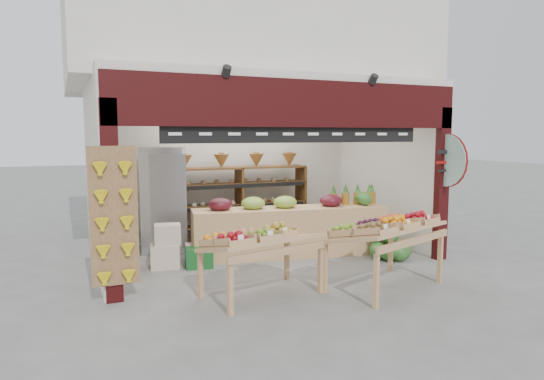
{
  "coord_description": "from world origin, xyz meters",
  "views": [
    {
      "loc": [
        -3.33,
        -7.55,
        2.19
      ],
      "look_at": [
        -0.11,
        -0.2,
        1.27
      ],
      "focal_mm": 32.0,
      "sensor_mm": 36.0,
      "label": 1
    }
  ],
  "objects_px": {
    "mid_counter": "(290,229)",
    "display_table_right": "(385,228)",
    "cardboard_stack": "(180,251)",
    "watermelon_pile": "(388,247)",
    "refrigerator": "(164,199)",
    "back_shelving": "(239,188)",
    "display_table_left": "(254,240)"
  },
  "relations": [
    {
      "from": "mid_counter",
      "to": "display_table_right",
      "type": "relative_size",
      "value": 1.84
    },
    {
      "from": "cardboard_stack",
      "to": "display_table_right",
      "type": "relative_size",
      "value": 0.55
    },
    {
      "from": "watermelon_pile",
      "to": "mid_counter",
      "type": "bearing_deg",
      "value": 148.79
    },
    {
      "from": "watermelon_pile",
      "to": "refrigerator",
      "type": "bearing_deg",
      "value": 148.15
    },
    {
      "from": "cardboard_stack",
      "to": "mid_counter",
      "type": "xyz_separation_m",
      "value": [
        2.0,
        -0.05,
        0.22
      ]
    },
    {
      "from": "back_shelving",
      "to": "cardboard_stack",
      "type": "bearing_deg",
      "value": -136.76
    },
    {
      "from": "back_shelving",
      "to": "display_table_left",
      "type": "bearing_deg",
      "value": -106.72
    },
    {
      "from": "display_table_left",
      "to": "display_table_right",
      "type": "relative_size",
      "value": 0.89
    },
    {
      "from": "back_shelving",
      "to": "display_table_right",
      "type": "height_order",
      "value": "back_shelving"
    },
    {
      "from": "display_table_right",
      "to": "display_table_left",
      "type": "bearing_deg",
      "value": 168.6
    },
    {
      "from": "cardboard_stack",
      "to": "display_table_right",
      "type": "distance_m",
      "value": 3.39
    },
    {
      "from": "display_table_right",
      "to": "watermelon_pile",
      "type": "xyz_separation_m",
      "value": [
        1.07,
        1.32,
        -0.65
      ]
    },
    {
      "from": "refrigerator",
      "to": "cardboard_stack",
      "type": "xyz_separation_m",
      "value": [
        0.01,
        -1.22,
        -0.72
      ]
    },
    {
      "from": "display_table_right",
      "to": "cardboard_stack",
      "type": "bearing_deg",
      "value": 136.72
    },
    {
      "from": "watermelon_pile",
      "to": "display_table_left",
      "type": "bearing_deg",
      "value": -162.11
    },
    {
      "from": "mid_counter",
      "to": "display_table_left",
      "type": "relative_size",
      "value": 2.07
    },
    {
      "from": "back_shelving",
      "to": "display_table_left",
      "type": "relative_size",
      "value": 1.68
    },
    {
      "from": "display_table_left",
      "to": "display_table_right",
      "type": "bearing_deg",
      "value": -11.4
    },
    {
      "from": "display_table_left",
      "to": "mid_counter",
      "type": "bearing_deg",
      "value": 52.41
    },
    {
      "from": "refrigerator",
      "to": "display_table_right",
      "type": "distance_m",
      "value": 4.27
    },
    {
      "from": "refrigerator",
      "to": "display_table_left",
      "type": "distance_m",
      "value": 3.19
    },
    {
      "from": "refrigerator",
      "to": "mid_counter",
      "type": "relative_size",
      "value": 0.55
    },
    {
      "from": "cardboard_stack",
      "to": "display_table_left",
      "type": "bearing_deg",
      "value": -73.47
    },
    {
      "from": "watermelon_pile",
      "to": "back_shelving",
      "type": "bearing_deg",
      "value": 127.82
    },
    {
      "from": "display_table_right",
      "to": "refrigerator",
      "type": "bearing_deg",
      "value": 124.84
    },
    {
      "from": "refrigerator",
      "to": "mid_counter",
      "type": "height_order",
      "value": "refrigerator"
    },
    {
      "from": "mid_counter",
      "to": "display_table_left",
      "type": "xyz_separation_m",
      "value": [
        -1.43,
        -1.86,
        0.3
      ]
    },
    {
      "from": "cardboard_stack",
      "to": "watermelon_pile",
      "type": "distance_m",
      "value": 3.63
    },
    {
      "from": "display_table_left",
      "to": "watermelon_pile",
      "type": "height_order",
      "value": "display_table_left"
    },
    {
      "from": "cardboard_stack",
      "to": "refrigerator",
      "type": "bearing_deg",
      "value": 90.43
    },
    {
      "from": "back_shelving",
      "to": "mid_counter",
      "type": "height_order",
      "value": "back_shelving"
    },
    {
      "from": "back_shelving",
      "to": "mid_counter",
      "type": "xyz_separation_m",
      "value": [
        0.41,
        -1.55,
        -0.6
      ]
    }
  ]
}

